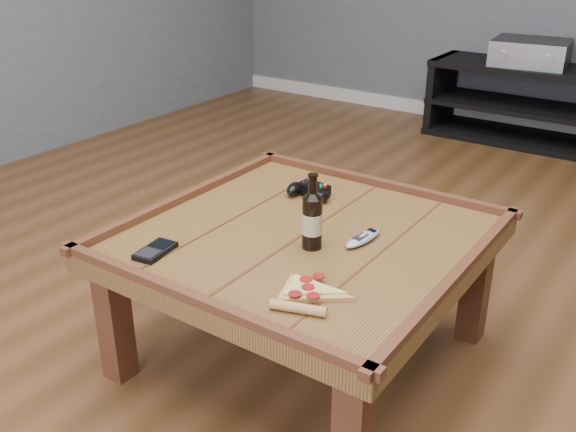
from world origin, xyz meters
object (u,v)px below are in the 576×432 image
Objects in this scene: av_receiver at (530,52)px; media_console at (540,107)px; coffee_table at (304,251)px; pizza_slice at (307,293)px; beer_bottle at (312,219)px; game_controller at (309,191)px; smartphone at (155,251)px; remote_control at (363,238)px.

media_console is at bearing -3.07° from av_receiver.
coffee_table is 3.57× the size of pizza_slice.
av_receiver is at bearing 93.61° from beer_bottle.
beer_bottle is (0.07, -2.81, 0.30)m from media_console.
av_receiver is at bearing -177.00° from media_console.
media_console reaches higher than pizza_slice.
av_receiver reaches higher than coffee_table.
av_receiver reaches higher than game_controller.
av_receiver is (-0.11, -0.01, 0.33)m from media_console.
av_receiver is (-0.31, 3.04, 0.12)m from pizza_slice.
beer_bottle is at bearing 31.84° from smartphone.
game_controller is (-0.14, 0.25, 0.08)m from coffee_table.
media_console is (0.00, 2.75, -0.15)m from coffee_table.
smartphone is (-0.14, -0.60, -0.02)m from game_controller.
remote_control is at bearing -22.55° from game_controller.
beer_bottle is (0.07, -0.06, 0.15)m from coffee_table.
coffee_table is 2.75m from av_receiver.
game_controller is at bearing 104.21° from pizza_slice.
beer_bottle is 1.39× the size of remote_control.
smartphone is at bearing -140.38° from beer_bottle.
coffee_table is at bearing 137.15° from beer_bottle.
beer_bottle reaches higher than av_receiver.
game_controller reaches higher than pizza_slice.
media_console reaches higher than coffee_table.
beer_bottle is at bearing -92.46° from av_receiver.
game_controller is 0.61m from smartphone.
pizza_slice reaches higher than coffee_table.
av_receiver is at bearing 102.70° from remote_control.
media_console is 0.35m from av_receiver.
game_controller is 0.65m from pizza_slice.
game_controller reaches higher than media_console.
av_receiver reaches higher than smartphone.
game_controller reaches higher than coffee_table.
game_controller reaches higher than smartphone.
remote_control is (0.17, 0.06, 0.07)m from coffee_table.
beer_bottle reaches higher than remote_control.
remote_control is 0.34× the size of av_receiver.
coffee_table is at bearing -51.23° from game_controller.
coffee_table is 0.46m from smartphone.
pizza_slice is (0.14, -0.24, -0.08)m from beer_bottle.
pizza_slice is 0.49m from smartphone.
pizza_slice is 3.06m from av_receiver.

